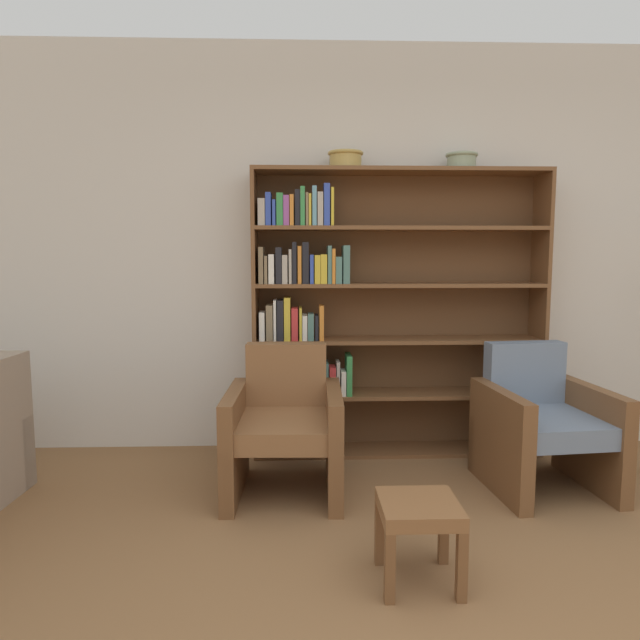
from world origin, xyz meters
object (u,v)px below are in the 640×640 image
bookshelf (367,314)px  footstool (419,518)px  armchair_leather (285,427)px  armchair_cushioned (542,424)px  bowl_cream (462,160)px  bowl_olive (345,159)px

bookshelf → footstool: (0.03, -1.57, -0.67)m
armchair_leather → footstool: 1.12m
footstool → armchair_cushioned: bearing=46.3°
bookshelf → bowl_cream: bowl_cream is taller
bowl_olive → bowl_cream: bearing=-0.0°
bowl_olive → bowl_cream: size_ratio=1.10×
bowl_olive → armchair_leather: 1.74m
armchair_leather → bowl_olive: bearing=-121.3°
bookshelf → bowl_olive: (-0.15, -0.01, 1.01)m
bowl_olive → footstool: 2.30m
bowl_cream → armchair_leather: 2.05m
bowl_cream → armchair_cushioned: 1.73m
bowl_olive → bowl_cream: 0.76m
bookshelf → armchair_cushioned: size_ratio=2.37×
armchair_cushioned → footstool: size_ratio=2.35×
armchair_cushioned → bookshelf: bearing=-38.6°
bookshelf → bowl_olive: bowl_olive is taller
bookshelf → armchair_cushioned: (0.95, -0.62, -0.58)m
bookshelf → armchair_leather: bearing=-131.3°
armchair_cushioned → footstool: armchair_cushioned is taller
bowl_cream → footstool: 2.36m
armchair_leather → bowl_cream: bearing=-150.8°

